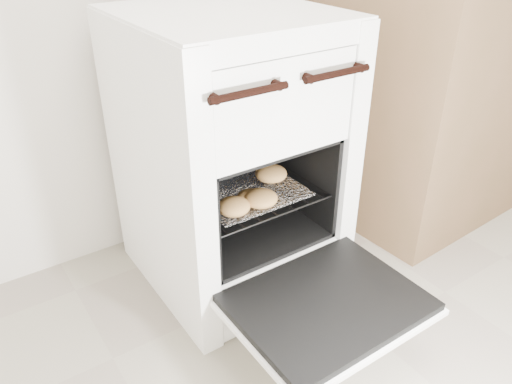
{
  "coord_description": "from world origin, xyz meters",
  "views": [
    {
      "loc": [
        -0.89,
        0.0,
        1.1
      ],
      "look_at": [
        -0.17,
        1.05,
        0.37
      ],
      "focal_mm": 35.0,
      "sensor_mm": 36.0,
      "label": 1
    }
  ],
  "objects": [
    {
      "name": "counter",
      "position": [
        0.83,
        1.2,
        0.5
      ],
      "size": [
        1.02,
        0.71,
        0.99
      ],
      "primitive_type": "cube",
      "rotation": [
        0.0,
        0.0,
        0.05
      ],
      "color": "brown",
      "rests_on": "ground"
    },
    {
      "name": "oven_door",
      "position": [
        -0.17,
        0.72,
        0.19
      ],
      "size": [
        0.5,
        0.39,
        0.04
      ],
      "color": "black",
      "rests_on": "stove"
    },
    {
      "name": "oven_rack",
      "position": [
        -0.17,
        1.13,
        0.35
      ],
      "size": [
        0.41,
        0.39,
        0.01
      ],
      "color": "black",
      "rests_on": "stove"
    },
    {
      "name": "foil_sheet",
      "position": [
        -0.17,
        1.11,
        0.35
      ],
      "size": [
        0.32,
        0.28,
        0.01
      ],
      "primitive_type": "cube",
      "color": "white",
      "rests_on": "oven_rack"
    },
    {
      "name": "stove",
      "position": [
        -0.17,
        1.19,
        0.42
      ],
      "size": [
        0.56,
        0.62,
        0.85
      ],
      "color": "white",
      "rests_on": "ground"
    },
    {
      "name": "baked_rolls",
      "position": [
        -0.18,
        1.05,
        0.38
      ],
      "size": [
        0.33,
        0.24,
        0.05
      ],
      "color": "#BC854B",
      "rests_on": "foil_sheet"
    }
  ]
}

